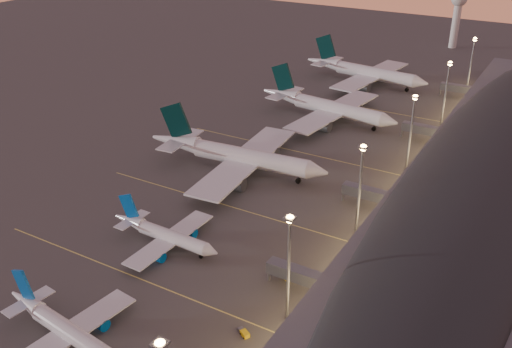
# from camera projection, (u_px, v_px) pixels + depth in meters

# --- Properties ---
(ground) EXTENTS (700.00, 700.00, 0.00)m
(ground) POSITION_uv_depth(u_px,v_px,m) (156.00, 269.00, 138.61)
(ground) COLOR #454240
(airliner_narrow_south) EXTENTS (34.57, 31.07, 12.34)m
(airliner_narrow_south) POSITION_uv_depth(u_px,v_px,m) (62.00, 327.00, 115.39)
(airliner_narrow_south) COLOR silver
(airliner_narrow_south) RESTS_ON ground
(airliner_narrow_north) EXTENTS (33.34, 29.70, 11.94)m
(airliner_narrow_north) POSITION_uv_depth(u_px,v_px,m) (164.00, 235.00, 146.70)
(airliner_narrow_north) COLOR silver
(airliner_narrow_north) RESTS_ON ground
(airliner_wide_near) EXTENTS (63.79, 58.34, 20.40)m
(airliner_wide_near) POSITION_uv_depth(u_px,v_px,m) (236.00, 155.00, 185.51)
(airliner_wide_near) COLOR silver
(airliner_wide_near) RESTS_ON ground
(airliner_wide_mid) EXTENTS (61.69, 56.62, 19.74)m
(airliner_wide_mid) POSITION_uv_depth(u_px,v_px,m) (326.00, 107.00, 227.89)
(airliner_wide_mid) COLOR silver
(airliner_wide_mid) RESTS_ON ground
(airliner_wide_far) EXTENTS (63.72, 58.55, 20.40)m
(airliner_wide_far) POSITION_uv_depth(u_px,v_px,m) (365.00, 72.00, 271.38)
(airliner_wide_far) COLOR silver
(airliner_wide_far) RESTS_ON ground
(terminal_building) EXTENTS (56.35, 255.00, 17.46)m
(terminal_building) POSITION_uv_depth(u_px,v_px,m) (485.00, 179.00, 162.79)
(terminal_building) COLOR #535358
(terminal_building) RESTS_ON ground
(light_masts) EXTENTS (2.20, 217.20, 25.90)m
(light_masts) POSITION_uv_depth(u_px,v_px,m) (392.00, 141.00, 164.79)
(light_masts) COLOR slate
(light_masts) RESTS_ON ground
(radar_tower) EXTENTS (9.00, 9.00, 32.50)m
(radar_tower) POSITION_uv_depth(u_px,v_px,m) (458.00, 10.00, 325.40)
(radar_tower) COLOR silver
(radar_tower) RESTS_ON ground
(lane_markings) EXTENTS (90.00, 180.36, 0.00)m
(lane_markings) POSITION_uv_depth(u_px,v_px,m) (242.00, 200.00, 169.54)
(lane_markings) COLOR #D8C659
(lane_markings) RESTS_ON ground
(baggage_tug_c) EXTENTS (4.08, 2.78, 1.13)m
(baggage_tug_c) POSITION_uv_depth(u_px,v_px,m) (286.00, 276.00, 135.08)
(baggage_tug_c) COLOR gold
(baggage_tug_c) RESTS_ON ground
(baggage_tug_d) EXTENTS (3.41, 2.66, 0.96)m
(baggage_tug_d) POSITION_uv_depth(u_px,v_px,m) (244.00, 333.00, 117.88)
(baggage_tug_d) COLOR gold
(baggage_tug_d) RESTS_ON ground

